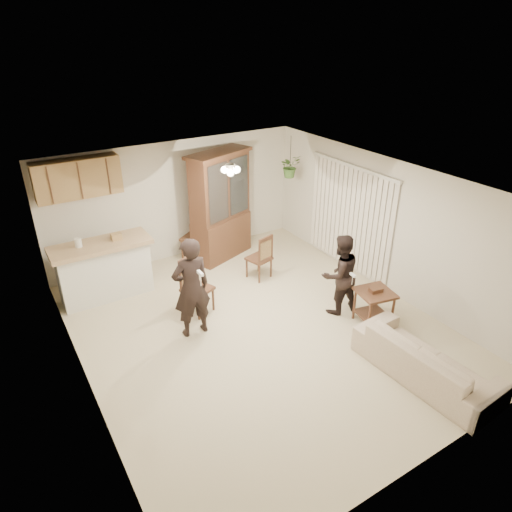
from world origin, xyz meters
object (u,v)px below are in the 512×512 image
adult (191,285)px  chair_bar (198,297)px  side_table (373,307)px  chair_hutch_left (196,245)px  sofa (427,356)px  child (340,277)px  china_hutch (221,207)px  chair_hutch_right (259,265)px

adult → chair_bar: size_ratio=1.76×
adult → side_table: 3.06m
side_table → chair_hutch_left: (-1.53, 3.75, -0.00)m
sofa → side_table: size_ratio=2.73×
chair_bar → child: bearing=-52.8°
child → side_table: 0.75m
china_hutch → adult: bearing=-147.3°
sofa → child: bearing=-5.0°
side_table → chair_bar: chair_bar is taller
chair_hutch_left → chair_bar: bearing=-58.1°
china_hutch → sofa: bearing=-102.6°
child → chair_hutch_left: bearing=-62.3°
chair_bar → chair_hutch_right: 1.63m
adult → chair_bar: 0.88m
chair_hutch_left → chair_hutch_right: bearing=-6.4°
china_hutch → chair_hutch_left: 1.00m
sofa → chair_hutch_right: bearing=4.1°
chair_hutch_left → sofa: bearing=-21.0°
sofa → adult: 3.64m
sofa → child: size_ratio=1.39×
child → chair_hutch_right: bearing=-67.3°
china_hutch → side_table: (0.97, -3.60, -0.82)m
chair_hutch_left → side_table: bearing=-12.0°
adult → child: adult is taller
side_table → chair_hutch_left: bearing=112.2°
chair_bar → side_table: bearing=-60.0°
chair_bar → chair_hutch_left: chair_hutch_left is taller
chair_bar → chair_hutch_right: bearing=-4.5°
china_hutch → side_table: size_ratio=3.36×
adult → chair_bar: bearing=-120.6°
adult → chair_hutch_right: 2.24m
adult → chair_hutch_left: 2.73m
adult → chair_hutch_right: adult is taller
child → chair_bar: 2.49m
child → side_table: bearing=119.1°
chair_bar → chair_hutch_right: size_ratio=1.09×
chair_bar → chair_hutch_left: bearing=44.7°
child → chair_hutch_left: child is taller
china_hutch → chair_hutch_right: 1.53m
side_table → adult: bearing=153.3°
chair_hutch_right → sofa: bearing=82.3°
adult → child: bearing=164.1°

